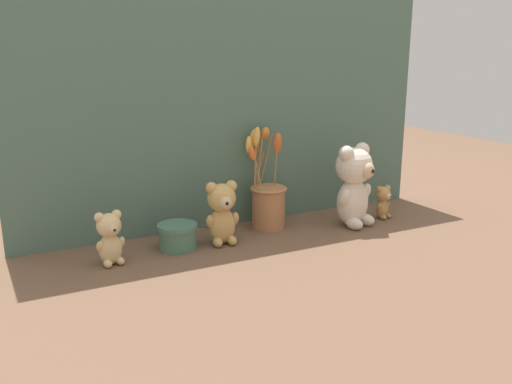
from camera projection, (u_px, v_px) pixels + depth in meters
name	position (u px, v px, depth m)	size (l,w,h in m)	color
ground_plane	(259.00, 239.00, 1.53)	(4.00, 4.00, 0.00)	brown
backdrop_wall	(233.00, 111.00, 1.59)	(1.30, 0.02, 0.68)	#4C6B5B
teddy_bear_large	(354.00, 184.00, 1.62)	(0.14, 0.13, 0.25)	beige
teddy_bear_medium	(222.00, 212.00, 1.47)	(0.10, 0.09, 0.18)	tan
teddy_bear_small	(110.00, 237.00, 1.33)	(0.08, 0.07, 0.14)	#DBBC84
teddy_bear_tiny	(383.00, 201.00, 1.70)	(0.06, 0.05, 0.11)	tan
flower_vase	(267.00, 198.00, 1.61)	(0.12, 0.13, 0.30)	#AD7047
decorative_tin_tall	(178.00, 236.00, 1.45)	(0.11, 0.11, 0.07)	#47705B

